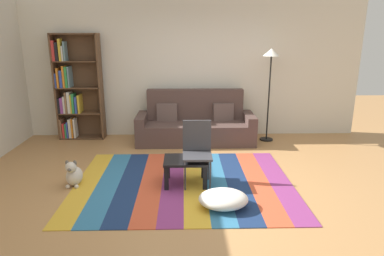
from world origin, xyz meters
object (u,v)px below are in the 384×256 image
Objects in this scene: couch at (195,125)px; tv_remote at (193,159)px; bookshelf at (73,90)px; standing_lamp at (271,64)px; dog at (74,175)px; folding_chair at (197,147)px; pouf at (223,199)px; coffee_table at (186,164)px.

tv_remote is (-0.10, -2.00, 0.05)m from couch.
bookshelf is 1.15× the size of standing_lamp.
dog is 2.65× the size of tv_remote.
dog is (0.63, -2.27, -0.82)m from bookshelf.
dog is at bearing 175.47° from tv_remote.
tv_remote is (1.68, -0.02, 0.23)m from dog.
bookshelf is 3.27m from folding_chair.
standing_lamp reaches higher than pouf.
couch is at bearing 145.34° from folding_chair.
pouf is 0.89m from folding_chair.
couch is 2.51m from bookshelf.
folding_chair is (2.36, -2.22, -0.44)m from bookshelf.
dog reaches higher than pouf.
standing_lamp is 1.99× the size of folding_chair.
dog is 1.77m from folding_chair.
pouf is at bearing -113.38° from standing_lamp.
pouf is (2.66, -2.96, -0.86)m from bookshelf.
standing_lamp is at bearing 1.80° from couch.
couch is at bearing -178.20° from standing_lamp.
bookshelf is (-2.41, 0.28, 0.64)m from couch.
couch is 2.69m from pouf.
pouf is at bearing -18.80° from dog.
bookshelf is at bearing 134.31° from coffee_table.
standing_lamp reaches higher than dog.
tv_remote is at bearing -92.73° from couch.
tv_remote reaches higher than pouf.
standing_lamp is at bearing 110.03° from folding_chair.
dog is 1.69m from tv_remote.
coffee_table is 4.03× the size of tv_remote.
folding_chair reaches higher than pouf.
bookshelf is 5.21× the size of dog.
bookshelf reaches higher than pouf.
tv_remote is at bearing -73.40° from folding_chair.
coffee_table is 0.99× the size of pouf.
pouf is 2.14m from dog.
tv_remote is at bearing -44.68° from bookshelf.
pouf is 4.06× the size of tv_remote.
folding_chair is at bearing -126.55° from standing_lamp.
standing_lamp is (1.43, 0.04, 1.16)m from couch.
coffee_table is 0.14m from tv_remote.
standing_lamp is at bearing -3.58° from bookshelf.
pouf is at bearing -11.56° from folding_chair.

